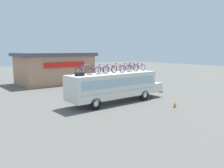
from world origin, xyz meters
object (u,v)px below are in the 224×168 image
object	(u,v)px
rooftop_bicycle_1	(84,70)
rooftop_bicycle_4	(110,69)
rooftop_bicycle_2	(96,71)
rooftop_bicycle_7	(132,68)
rooftop_bicycle_8	(140,67)
luggage_bag_1	(80,74)
rooftop_bicycle_5	(118,69)
bus	(115,85)
traffic_cone	(175,105)
rooftop_bicycle_6	(126,68)
rooftop_bicycle_3	(102,70)

from	to	relation	value
rooftop_bicycle_1	rooftop_bicycle_4	world-z (taller)	rooftop_bicycle_1
rooftop_bicycle_2	rooftop_bicycle_7	distance (m)	4.71
rooftop_bicycle_8	luggage_bag_1	bearing A→B (deg)	-179.54
rooftop_bicycle_4	rooftop_bicycle_5	distance (m)	0.90
bus	rooftop_bicycle_1	world-z (taller)	rooftop_bicycle_1
rooftop_bicycle_1	traffic_cone	bearing A→B (deg)	-40.36
rooftop_bicycle_1	rooftop_bicycle_2	size ratio (longest dim) A/B	1.01
rooftop_bicycle_1	rooftop_bicycle_6	distance (m)	4.73
bus	rooftop_bicycle_7	distance (m)	2.84
bus	rooftop_bicycle_4	bearing A→B (deg)	157.82
luggage_bag_1	rooftop_bicycle_5	distance (m)	4.37
rooftop_bicycle_1	rooftop_bicycle_3	xyz separation A→B (m)	(1.90, -0.17, -0.01)
rooftop_bicycle_5	rooftop_bicycle_6	distance (m)	1.00
rooftop_bicycle_8	traffic_cone	size ratio (longest dim) A/B	3.50
bus	traffic_cone	distance (m)	5.82
traffic_cone	rooftop_bicycle_8	bearing A→B (deg)	84.52
rooftop_bicycle_7	rooftop_bicycle_5	bearing A→B (deg)	-177.64
rooftop_bicycle_1	rooftop_bicycle_7	distance (m)	5.69
rooftop_bicycle_1	rooftop_bicycle_3	size ratio (longest dim) A/B	1.03
bus	rooftop_bicycle_8	xyz separation A→B (m)	(3.28, -0.00, 1.56)
rooftop_bicycle_6	luggage_bag_1	bearing A→B (deg)	179.95
rooftop_bicycle_5	rooftop_bicycle_7	world-z (taller)	rooftop_bicycle_7
bus	rooftop_bicycle_1	size ratio (longest dim) A/B	6.18
rooftop_bicycle_5	luggage_bag_1	bearing A→B (deg)	-178.00
rooftop_bicycle_2	rooftop_bicycle_5	size ratio (longest dim) A/B	1.04
rooftop_bicycle_8	traffic_cone	xyz separation A→B (m)	(-0.47, -4.89, -3.01)
rooftop_bicycle_1	traffic_cone	world-z (taller)	rooftop_bicycle_1
rooftop_bicycle_8	rooftop_bicycle_4	bearing A→B (deg)	176.94
rooftop_bicycle_4	bus	bearing A→B (deg)	-22.18
luggage_bag_1	rooftop_bicycle_6	bearing A→B (deg)	-0.05
rooftop_bicycle_2	rooftop_bicycle_5	bearing A→B (deg)	4.14
rooftop_bicycle_1	traffic_cone	distance (m)	8.61
rooftop_bicycle_6	traffic_cone	size ratio (longest dim) A/B	3.51
rooftop_bicycle_5	rooftop_bicycle_8	xyz separation A→B (m)	(2.88, -0.09, -0.00)
rooftop_bicycle_2	rooftop_bicycle_3	distance (m)	0.95
rooftop_bicycle_2	rooftop_bicycle_3	world-z (taller)	rooftop_bicycle_3
rooftop_bicycle_3	rooftop_bicycle_7	bearing A→B (deg)	0.14
rooftop_bicycle_1	rooftop_bicycle_4	distance (m)	2.83
rooftop_bicycle_4	rooftop_bicycle_1	bearing A→B (deg)	177.39
bus	rooftop_bicycle_4	size ratio (longest dim) A/B	6.15
bus	luggage_bag_1	bearing A→B (deg)	-179.15
rooftop_bicycle_5	traffic_cone	size ratio (longest dim) A/B	3.47
rooftop_bicycle_1	rooftop_bicycle_6	size ratio (longest dim) A/B	1.04
rooftop_bicycle_6	rooftop_bicycle_7	bearing A→B (deg)	13.78
rooftop_bicycle_4	rooftop_bicycle_7	size ratio (longest dim) A/B	1.00
luggage_bag_1	rooftop_bicycle_2	size ratio (longest dim) A/B	0.37
luggage_bag_1	rooftop_bicycle_8	xyz separation A→B (m)	(7.25, 0.06, 0.23)
bus	rooftop_bicycle_3	xyz separation A→B (m)	(-1.43, 0.17, 1.57)
rooftop_bicycle_3	rooftop_bicycle_6	world-z (taller)	rooftop_bicycle_6
bus	rooftop_bicycle_1	xyz separation A→B (m)	(-3.32, 0.33, 1.58)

